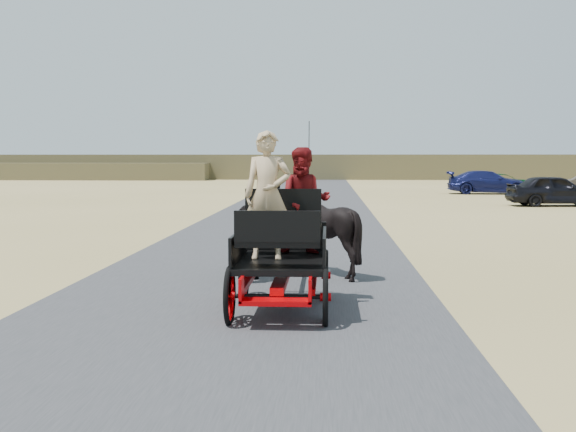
# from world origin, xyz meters

# --- Properties ---
(ground) EXTENTS (140.00, 140.00, 0.00)m
(ground) POSITION_xyz_m (0.00, 0.00, 0.00)
(ground) COLOR tan
(road) EXTENTS (6.00, 140.00, 0.01)m
(road) POSITION_xyz_m (0.00, 0.00, 0.01)
(road) COLOR #38383A
(road) RESTS_ON ground
(ridge_far) EXTENTS (140.00, 6.00, 2.40)m
(ridge_far) POSITION_xyz_m (0.00, 62.00, 1.20)
(ridge_far) COLOR brown
(ridge_far) RESTS_ON ground
(ridge_near) EXTENTS (40.00, 4.00, 1.60)m
(ridge_near) POSITION_xyz_m (-30.00, 58.00, 0.80)
(ridge_near) COLOR brown
(ridge_near) RESTS_ON ground
(carriage) EXTENTS (1.30, 2.40, 0.72)m
(carriage) POSITION_xyz_m (0.67, 0.43, 0.36)
(carriage) COLOR black
(carriage) RESTS_ON ground
(horse_left) EXTENTS (0.91, 2.01, 1.70)m
(horse_left) POSITION_xyz_m (0.12, 3.43, 0.85)
(horse_left) COLOR black
(horse_left) RESTS_ON ground
(horse_right) EXTENTS (1.37, 1.54, 1.70)m
(horse_right) POSITION_xyz_m (1.22, 3.43, 0.85)
(horse_right) COLOR black
(horse_right) RESTS_ON ground
(driver_man) EXTENTS (0.66, 0.43, 1.80)m
(driver_man) POSITION_xyz_m (0.47, 0.48, 1.62)
(driver_man) COLOR tan
(driver_man) RESTS_ON carriage
(passenger_woman) EXTENTS (0.77, 0.60, 1.58)m
(passenger_woman) POSITION_xyz_m (0.97, 1.03, 1.51)
(passenger_woman) COLOR #660C0F
(passenger_woman) RESTS_ON carriage
(pedestrian) EXTENTS (1.08, 0.87, 1.73)m
(pedestrian) POSITION_xyz_m (-0.08, 23.03, 0.86)
(pedestrian) COLOR maroon
(pedestrian) RESTS_ON ground
(car_a) EXTENTS (4.16, 1.89, 1.38)m
(car_a) POSITION_xyz_m (11.28, 22.79, 0.69)
(car_a) COLOR black
(car_a) RESTS_ON ground
(car_c) EXTENTS (4.82, 2.27, 1.36)m
(car_c) POSITION_xyz_m (10.66, 33.22, 0.68)
(car_c) COLOR navy
(car_c) RESTS_ON ground
(car_d) EXTENTS (4.40, 3.15, 1.11)m
(car_d) POSITION_xyz_m (12.21, 36.60, 0.56)
(car_d) COLOR #0C4C19
(car_d) RESTS_ON ground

